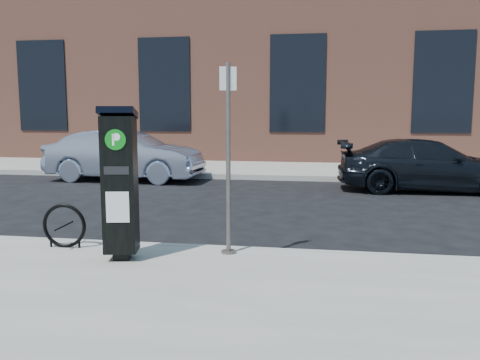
% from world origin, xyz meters
% --- Properties ---
extents(ground, '(120.00, 120.00, 0.00)m').
position_xyz_m(ground, '(0.00, 0.00, 0.00)').
color(ground, black).
rests_on(ground, ground).
extents(sidewalk_far, '(60.00, 12.00, 0.15)m').
position_xyz_m(sidewalk_far, '(0.00, 14.00, 0.07)').
color(sidewalk_far, gray).
rests_on(sidewalk_far, ground).
extents(curb_near, '(60.00, 0.12, 0.16)m').
position_xyz_m(curb_near, '(0.00, -0.02, 0.07)').
color(curb_near, '#9E9B93').
rests_on(curb_near, ground).
extents(curb_far, '(60.00, 0.12, 0.16)m').
position_xyz_m(curb_far, '(0.00, 8.02, 0.07)').
color(curb_far, '#9E9B93').
rests_on(curb_far, ground).
extents(building, '(28.00, 10.05, 8.25)m').
position_xyz_m(building, '(-0.00, 17.00, 4.15)').
color(building, '#9C5C47').
rests_on(building, ground).
extents(parking_kiosk, '(0.51, 0.47, 1.92)m').
position_xyz_m(parking_kiosk, '(-1.49, -0.79, 1.14)').
color(parking_kiosk, black).
rests_on(parking_kiosk, sidewalk_near).
extents(sign_pole, '(0.21, 0.20, 2.47)m').
position_xyz_m(sign_pole, '(-0.21, -0.30, 1.38)').
color(sign_pole, '#58544D').
rests_on(sign_pole, sidewalk_near).
extents(bike_rack, '(0.62, 0.09, 0.62)m').
position_xyz_m(bike_rack, '(-2.48, -0.40, 0.45)').
color(bike_rack, black).
rests_on(bike_rack, sidewalk_near).
extents(car_silver, '(4.52, 1.68, 1.48)m').
position_xyz_m(car_silver, '(-4.71, 7.23, 0.74)').
color(car_silver, '#828DA6').
rests_on(car_silver, ground).
extents(car_dark, '(4.57, 1.97, 1.31)m').
position_xyz_m(car_dark, '(3.62, 6.66, 0.65)').
color(car_dark, black).
rests_on(car_dark, ground).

